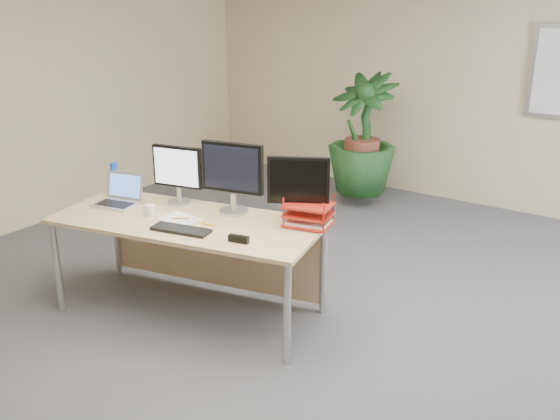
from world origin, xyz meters
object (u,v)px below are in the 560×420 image
Objects in this scene: monitor_left at (178,171)px; laptop at (120,196)px; desk at (196,235)px; monitor_right at (233,173)px; floor_plant at (362,141)px.

laptop is at bearing -146.34° from monitor_left.
monitor_right is (0.21, 0.20, 0.47)m from desk.
desk is 5.67× the size of laptop.
monitor_right is at bearing 9.67° from monitor_left.
monitor_right is (0.28, -2.67, 0.32)m from floor_plant.
laptop is (-0.59, -3.01, 0.07)m from floor_plant.
monitor_left reaches higher than laptop.
desk is 2.88m from floor_plant.
monitor_left is at bearing -94.06° from floor_plant.
monitor_right is 1.45× the size of laptop.
floor_plant is at bearing 91.44° from desk.
monitor_left is 0.51m from laptop.
laptop is at bearing -100.99° from floor_plant.
laptop reaches higher than desk.
floor_plant reaches higher than desk.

